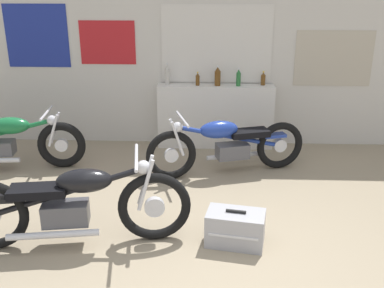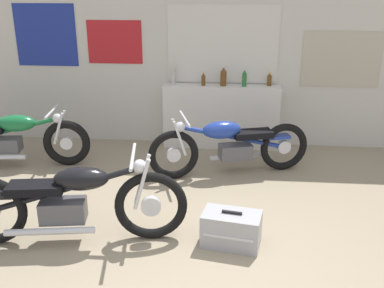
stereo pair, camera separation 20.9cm
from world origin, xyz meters
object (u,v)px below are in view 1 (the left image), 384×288
Objects in this scene: bottle_leftmost at (167,75)px; bottle_left_center at (198,79)px; bottle_right_center at (238,78)px; motorcycle_green at (2,141)px; hard_case_silver at (235,228)px; bottle_center at (218,77)px; motorcycle_black at (73,204)px; motorcycle_blue at (227,145)px; bottle_rightmost at (263,79)px.

bottle_leftmost is 0.45m from bottle_left_center.
bottle_leftmost reaches higher than bottle_left_center.
bottle_left_center is at bearing 178.91° from bottle_right_center.
hard_case_silver is (2.97, -1.68, -0.22)m from motorcycle_green.
bottle_center reaches higher than bottle_left_center.
motorcycle_black is (1.45, -1.75, 0.04)m from motorcycle_green.
bottle_right_center is 1.20m from motorcycle_blue.
bottle_leftmost reaches higher than bottle_right_center.
motorcycle_black is (-1.66, -2.72, -0.63)m from bottle_right_center.
bottle_center is 0.50× the size of hard_case_silver.
bottle_leftmost is at bearing 176.98° from bottle_right_center.
bottle_right_center is at bearing -1.09° from bottle_left_center.
bottle_left_center is 0.10× the size of motorcycle_blue.
bottle_center is at bearing 97.07° from motorcycle_blue.
bottle_left_center is 0.29m from bottle_center.
bottle_leftmost is at bearing 77.15° from motorcycle_black.
bottle_leftmost is at bearing 176.78° from bottle_center.
bottle_right_center is at bearing -2.55° from bottle_center.
bottle_leftmost is 1.56× the size of bottle_rightmost.
bottle_center reaches higher than motorcycle_black.
motorcycle_blue reaches higher than motorcycle_green.
motorcycle_blue is 0.93× the size of motorcycle_black.
bottle_right_center is 0.37m from bottle_rightmost.
bottle_center reaches higher than motorcycle_blue.
bottle_rightmost is at bearing 3.55° from bottle_left_center.
bottle_left_center is at bearing 99.38° from hard_case_silver.
bottle_right_center is 0.12× the size of motorcycle_black.
bottle_rightmost reaches higher than bottle_left_center.
bottle_left_center reaches higher than motorcycle_green.
bottle_rightmost is at bearing 79.46° from hard_case_silver.
bottle_right_center is at bearing 58.58° from motorcycle_black.
motorcycle_blue is (2.94, -0.02, 0.01)m from motorcycle_green.
bottle_left_center is 0.97× the size of bottle_rightmost.
motorcycle_blue is at bearing 90.98° from hard_case_silver.
bottle_left_center is at bearing 112.27° from motorcycle_blue.
bottle_right_center is at bearing 80.05° from motorcycle_blue.
bottle_rightmost is at bearing 16.67° from motorcycle_green.
bottle_left_center is 0.95m from bottle_rightmost.
bottle_left_center is 0.33× the size of hard_case_silver.
hard_case_silver is at bearing -93.15° from bottle_right_center.
bottle_rightmost reaches higher than hard_case_silver.
bottle_leftmost reaches higher than bottle_center.
hard_case_silver is (0.44, -2.67, -0.86)m from bottle_left_center.
bottle_leftmost is at bearing 26.18° from motorcycle_green.
bottle_right_center reaches higher than motorcycle_blue.
bottle_right_center reaches higher than motorcycle_black.
bottle_center is 1.22m from motorcycle_blue.
bottle_leftmost is 0.15× the size of motorcycle_green.
bottle_right_center is at bearing 17.31° from motorcycle_green.
bottle_right_center reaches higher than bottle_left_center.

